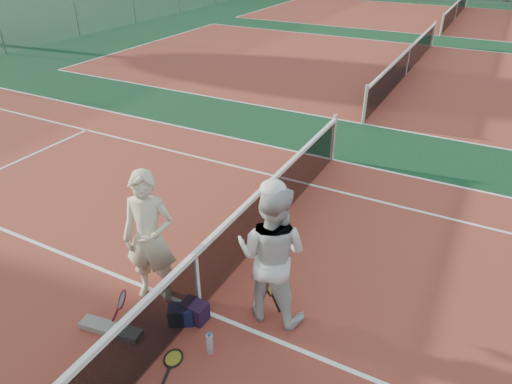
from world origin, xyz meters
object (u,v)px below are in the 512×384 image
sports_bag_purple (195,311)px  water_bottle (210,344)px  player_a (150,238)px  net_main (197,282)px  racket_black_held (269,296)px  racket_spare (173,358)px  racket_red (124,308)px  sports_bag_navy (181,315)px  player_b (272,254)px

sports_bag_purple → water_bottle: size_ratio=1.16×
player_a → sports_bag_purple: 1.17m
net_main → player_a: bearing=-178.9°
racket_black_held → racket_spare: (-0.68, -1.30, -0.27)m
racket_red → sports_bag_navy: 0.77m
player_b → racket_spare: (-0.71, -1.30, -1.00)m
player_b → racket_spare: bearing=57.2°
racket_red → player_b: bearing=-11.5°
racket_black_held → sports_bag_navy: (-0.96, -0.74, -0.16)m
player_a → player_b: (1.64, 0.45, 0.01)m
net_main → racket_red: (-0.74, -0.68, -0.24)m
net_main → racket_spare: net_main is taller
player_a → sports_bag_navy: player_a is taller
sports_bag_purple → sports_bag_navy: bearing=-133.5°
player_a → racket_red: player_a is taller
net_main → sports_bag_purple: (0.04, -0.17, -0.37)m
player_b → sports_bag_purple: 1.37m
water_bottle → racket_red: bearing=-174.8°
sports_bag_purple → racket_black_held: bearing=36.1°
racket_black_held → sports_bag_purple: 1.03m
player_a → sports_bag_purple: size_ratio=5.76×
net_main → player_b: (0.90, 0.43, 0.51)m
player_b → racket_black_held: 0.73m
player_a → racket_black_held: 1.82m
racket_red → racket_black_held: 1.96m
racket_black_held → racket_spare: size_ratio=0.96×
player_b → racket_spare: 1.79m
racket_spare → sports_bag_navy: 0.64m
net_main → sports_bag_navy: (-0.09, -0.31, -0.38)m
player_b → water_bottle: player_b is taller
racket_black_held → player_a: bearing=-7.1°
player_a → sports_bag_purple: player_a is taller
sports_bag_navy → sports_bag_purple: sports_bag_purple is taller
racket_red → sports_bag_navy: bearing=-16.0°
player_b → sports_bag_navy: player_b is taller
racket_red → sports_bag_purple: size_ratio=1.58×
net_main → sports_bag_purple: size_ratio=31.46×
sports_bag_purple → player_a: bearing=168.6°
net_main → racket_black_held: 1.00m
sports_bag_navy → player_b: bearing=36.8°
racket_black_held → sports_bag_navy: racket_black_held is taller
net_main → racket_red: size_ratio=19.97×
racket_spare → sports_bag_purple: (-0.15, 0.70, 0.13)m
water_bottle → racket_black_held: bearing=71.7°
player_b → sports_bag_purple: size_ratio=5.83×
racket_red → racket_spare: racket_red is taller
net_main → sports_bag_purple: bearing=-75.8°
racket_spare → player_a: bearing=29.5°
water_bottle → player_b: bearing=69.9°
player_b → water_bottle: 1.37m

